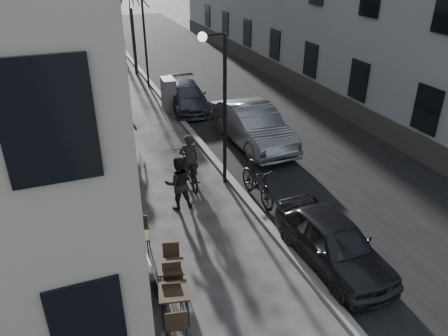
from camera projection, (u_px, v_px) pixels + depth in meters
ground at (318, 299)px, 10.17m from camera, size 120.00×120.00×0.00m
road at (224, 89)px, 24.63m from camera, size 7.30×60.00×0.00m
kerb at (161, 95)px, 23.43m from camera, size 0.25×60.00×0.12m
streetlamp_near at (220, 94)px, 13.61m from camera, size 0.90×0.28×5.09m
streetlamp_far at (141, 30)px, 23.53m from camera, size 0.90×0.28×5.09m
bistro_set_a at (174, 302)px, 9.44m from camera, size 0.76×1.64×0.94m
bistro_set_b at (172, 276)px, 10.21m from camera, size 0.77×1.53×0.88m
bistro_set_c at (139, 243)px, 11.38m from camera, size 0.73×1.43×0.81m
sign_board at (155, 277)px, 10.25m from camera, size 0.34×0.58×1.00m
utility_cabinet at (169, 94)px, 21.19m from camera, size 0.63×1.08×1.58m
bicycle at (189, 169)px, 14.82m from camera, size 0.87×2.13×1.10m
cyclist_rider at (189, 159)px, 14.65m from camera, size 0.68×0.47×1.80m
pedestrian_near at (178, 183)px, 13.28m from camera, size 0.90×0.73×1.74m
pedestrian_mid at (126, 128)px, 17.37m from camera, size 1.21×0.99×1.62m
pedestrian_far at (117, 109)px, 19.04m from camera, size 1.11×0.57×1.81m
car_near at (333, 242)px, 11.03m from camera, size 1.68×3.94×1.33m
car_mid at (253, 125)px, 17.57m from camera, size 1.88×4.99×1.63m
car_far at (187, 96)px, 21.49m from camera, size 2.12×4.41×1.24m
moped at (257, 182)px, 13.79m from camera, size 0.68×2.13×1.27m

